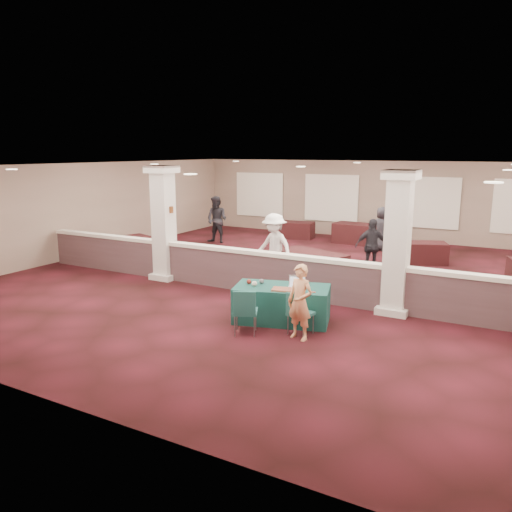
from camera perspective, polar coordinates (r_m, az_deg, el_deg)
The scene contains 31 objects.
ground at distance 14.07m, azimuth 4.88°, elevation -2.93°, with size 16.00×16.00×0.00m, color #3F0F18.
wall_back at distance 21.27m, azimuth 13.72°, elevation 6.22°, with size 16.00×0.04×3.20m, color #826A5A.
wall_front at distance 7.31m, azimuth -21.12°, elevation -4.79°, with size 16.00×0.04×3.20m, color #826A5A.
wall_left at distance 18.43m, azimuth -18.53°, elevation 5.10°, with size 0.04×16.00×3.20m, color #826A5A.
ceiling at distance 13.61m, azimuth 5.12°, elevation 10.21°, with size 16.00×16.00×0.02m, color silver.
partition_wall at distance 12.61m, azimuth 2.18°, elevation -1.98°, with size 15.60×0.28×1.10m.
column_left at distance 14.28m, azimuth -10.50°, elevation 3.84°, with size 0.72×0.72×3.20m.
column_right at distance 11.41m, azimuth 15.86°, elevation 1.57°, with size 0.72×0.72×3.20m.
sconce_left at distance 14.41m, azimuth -11.43°, elevation 5.33°, with size 0.12×0.12×0.18m.
sconce_right at distance 14.06m, azimuth -9.66°, elevation 5.24°, with size 0.12×0.12×0.18m.
near_table at distance 10.75m, azimuth 2.97°, elevation -5.48°, with size 2.00×1.00×0.77m, color #103D3B.
conf_chair_main at distance 9.92m, azimuth 4.88°, elevation -6.20°, with size 0.51×0.51×0.88m.
conf_chair_side at distance 9.89m, azimuth -1.27°, elevation -6.01°, with size 0.62×0.62×0.93m.
woman at distance 9.68m, azimuth 5.06°, elevation -5.28°, with size 0.53×0.36×1.48m, color #F9A06C.
far_table_front_left at distance 17.42m, azimuth -12.97°, elevation 0.90°, with size 1.75×0.88×0.71m, color black.
far_table_front_center at distance 14.15m, azimuth 6.29°, elevation -1.18°, with size 2.00×1.00×0.81m, color black.
far_table_back_left at distance 21.05m, azimuth 4.29°, elevation 3.01°, with size 1.67×0.84×0.68m, color black.
far_table_back_center at distance 20.07m, azimuth 11.70°, elevation 2.51°, with size 1.95×0.97×0.79m, color black.
far_table_back_right at distance 17.13m, azimuth 18.17°, elevation 0.38°, with size 1.69×0.84×0.68m, color black.
attendee_a at distance 19.83m, azimuth -4.49°, elevation 4.16°, with size 0.89×0.49×1.85m, color black.
attendee_b at distance 14.18m, azimuth 2.08°, elevation 1.11°, with size 1.20×0.55×1.87m, color silver.
attendee_c at distance 15.13m, azimuth 13.02°, elevation 1.07°, with size 0.97×0.46×1.65m, color black.
attendee_d at distance 18.79m, azimuth 14.18°, elevation 3.03°, with size 0.79×0.43×1.61m, color black.
laptop_base at distance 10.55m, azimuth 4.63°, elevation -3.63°, with size 0.35×0.24×0.02m, color silver.
laptop_screen at distance 10.63m, azimuth 4.74°, elevation -2.81°, with size 0.35×0.01×0.23m, color silver.
screen_glow at distance 10.63m, azimuth 4.73°, elevation -2.90°, with size 0.32×0.00×0.20m, color silver.
knitting at distance 10.38m, azimuth 3.03°, elevation -3.82°, with size 0.42×0.32×0.03m, color #CF5021.
yarn_cream at distance 10.64m, azimuth -0.18°, elevation -3.18°, with size 0.12×0.12×0.12m, color beige.
yarn_red at distance 10.82m, azimuth -0.81°, elevation -2.95°, with size 0.11×0.11×0.11m, color #5D1D12.
yarn_grey at distance 10.84m, azimuth 0.64°, elevation -2.92°, with size 0.11×0.11×0.11m, color #4A4A4F.
scissors at distance 10.27m, azimuth 6.48°, elevation -4.11°, with size 0.13×0.03×0.01m, color red.
Camera 1 is at (5.42, -12.47, 3.60)m, focal length 35.00 mm.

